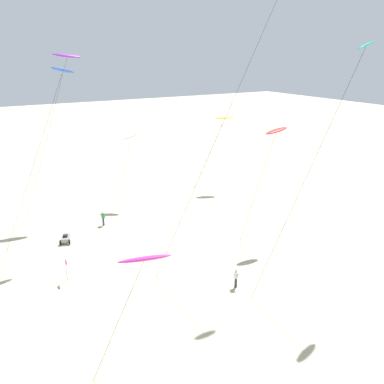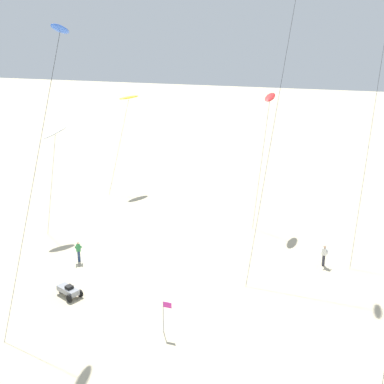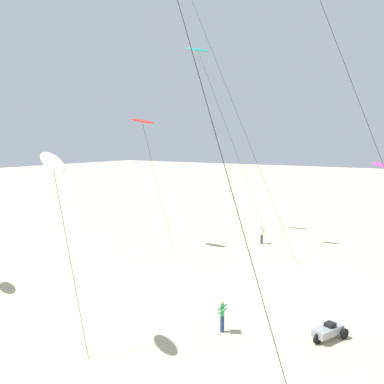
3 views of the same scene
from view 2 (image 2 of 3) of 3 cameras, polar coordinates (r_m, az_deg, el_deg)
ground_plane at (r=34.17m, az=-3.10°, el=-11.82°), size 260.00×260.00×0.00m
kite_blue at (r=31.43m, az=-15.32°, el=17.45°), size 1.20×8.33×17.74m
kite_yellow at (r=55.99m, az=-7.42°, el=10.90°), size 1.87×6.32×10.31m
kite_red at (r=45.32m, az=9.15°, el=10.85°), size 0.81×5.02×11.86m
kite_white at (r=44.29m, az=-15.75°, el=6.71°), size 1.75×3.56×9.38m
kite_flyer_nearest at (r=38.77m, az=15.23°, el=-7.15°), size 0.54×0.52×1.67m
kite_flyer_middle at (r=39.07m, az=-13.18°, el=-6.76°), size 0.71×0.70×1.67m
beach_buggy at (r=34.67m, az=-14.29°, el=-11.13°), size 2.12×1.48×0.82m
marker_flag at (r=29.52m, az=-3.14°, el=-13.74°), size 0.56×0.05×2.10m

